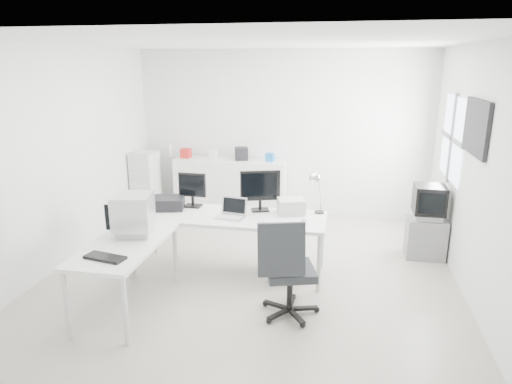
% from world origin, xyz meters
% --- Properties ---
extents(floor, '(5.00, 5.00, 0.01)m').
position_xyz_m(floor, '(0.00, 0.00, 0.00)').
color(floor, beige).
rests_on(floor, ground).
extents(ceiling, '(5.00, 5.00, 0.01)m').
position_xyz_m(ceiling, '(0.00, 0.00, 2.80)').
color(ceiling, white).
rests_on(ceiling, back_wall).
extents(back_wall, '(5.00, 0.02, 2.80)m').
position_xyz_m(back_wall, '(0.00, 2.50, 1.40)').
color(back_wall, silver).
rests_on(back_wall, floor).
extents(left_wall, '(0.02, 5.00, 2.80)m').
position_xyz_m(left_wall, '(-2.50, 0.00, 1.40)').
color(left_wall, silver).
rests_on(left_wall, floor).
extents(right_wall, '(0.02, 5.00, 2.80)m').
position_xyz_m(right_wall, '(2.50, 0.00, 1.40)').
color(right_wall, silver).
rests_on(right_wall, floor).
extents(window, '(0.02, 1.20, 1.10)m').
position_xyz_m(window, '(2.48, 1.20, 1.60)').
color(window, white).
rests_on(window, right_wall).
extents(wall_picture, '(0.04, 0.90, 0.60)m').
position_xyz_m(wall_picture, '(2.47, 0.10, 1.90)').
color(wall_picture, black).
rests_on(wall_picture, right_wall).
extents(main_desk, '(2.40, 0.80, 0.75)m').
position_xyz_m(main_desk, '(-0.30, -0.03, 0.38)').
color(main_desk, silver).
rests_on(main_desk, floor).
extents(side_desk, '(0.70, 1.40, 0.75)m').
position_xyz_m(side_desk, '(-1.15, -1.13, 0.38)').
color(side_desk, silver).
rests_on(side_desk, floor).
extents(drawer_pedestal, '(0.40, 0.50, 0.60)m').
position_xyz_m(drawer_pedestal, '(0.40, 0.02, 0.30)').
color(drawer_pedestal, silver).
rests_on(drawer_pedestal, floor).
extents(inkjet_printer, '(0.50, 0.43, 0.15)m').
position_xyz_m(inkjet_printer, '(-1.15, 0.07, 0.83)').
color(inkjet_printer, black).
rests_on(inkjet_printer, main_desk).
extents(lcd_monitor_small, '(0.37, 0.22, 0.46)m').
position_xyz_m(lcd_monitor_small, '(-0.85, 0.22, 0.98)').
color(lcd_monitor_small, black).
rests_on(lcd_monitor_small, main_desk).
extents(lcd_monitor_large, '(0.54, 0.35, 0.53)m').
position_xyz_m(lcd_monitor_large, '(0.05, 0.22, 1.01)').
color(lcd_monitor_large, black).
rests_on(lcd_monitor_large, main_desk).
extents(laptop, '(0.35, 0.36, 0.20)m').
position_xyz_m(laptop, '(-0.25, -0.13, 0.85)').
color(laptop, '#B7B7BA').
rests_on(laptop, main_desk).
extents(white_keyboard, '(0.44, 0.15, 0.02)m').
position_xyz_m(white_keyboard, '(0.35, -0.18, 0.76)').
color(white_keyboard, silver).
rests_on(white_keyboard, main_desk).
extents(white_mouse, '(0.06, 0.06, 0.06)m').
position_xyz_m(white_mouse, '(0.65, -0.13, 0.78)').
color(white_mouse, silver).
rests_on(white_mouse, main_desk).
extents(laser_printer, '(0.39, 0.36, 0.19)m').
position_xyz_m(laser_printer, '(0.45, 0.19, 0.84)').
color(laser_printer, '#B3B3B3').
rests_on(laser_printer, main_desk).
extents(desk_lamp, '(0.20, 0.20, 0.47)m').
position_xyz_m(desk_lamp, '(0.80, 0.27, 0.98)').
color(desk_lamp, silver).
rests_on(desk_lamp, main_desk).
extents(crt_monitor, '(0.46, 0.46, 0.45)m').
position_xyz_m(crt_monitor, '(-1.15, -0.88, 0.98)').
color(crt_monitor, '#B7B7BA').
rests_on(crt_monitor, side_desk).
extents(black_keyboard, '(0.43, 0.24, 0.03)m').
position_xyz_m(black_keyboard, '(-1.15, -1.53, 0.76)').
color(black_keyboard, black).
rests_on(black_keyboard, side_desk).
extents(office_chair, '(0.79, 0.79, 1.10)m').
position_xyz_m(office_chair, '(0.58, -0.93, 0.55)').
color(office_chair, '#2A2D30').
rests_on(office_chair, floor).
extents(tv_cabinet, '(0.50, 0.41, 0.55)m').
position_xyz_m(tv_cabinet, '(2.22, 0.91, 0.28)').
color(tv_cabinet, slate).
rests_on(tv_cabinet, floor).
extents(crt_tv, '(0.50, 0.48, 0.45)m').
position_xyz_m(crt_tv, '(2.22, 0.91, 0.78)').
color(crt_tv, black).
rests_on(crt_tv, tv_cabinet).
extents(sideboard, '(1.93, 0.48, 0.97)m').
position_xyz_m(sideboard, '(-0.86, 2.24, 0.48)').
color(sideboard, silver).
rests_on(sideboard, floor).
extents(clutter_box_a, '(0.17, 0.16, 0.16)m').
position_xyz_m(clutter_box_a, '(-1.66, 2.24, 1.05)').
color(clutter_box_a, '#B21D19').
rests_on(clutter_box_a, sideboard).
extents(clutter_box_b, '(0.17, 0.15, 0.15)m').
position_xyz_m(clutter_box_b, '(-1.16, 2.24, 1.04)').
color(clutter_box_b, silver).
rests_on(clutter_box_b, sideboard).
extents(clutter_box_c, '(0.26, 0.25, 0.22)m').
position_xyz_m(clutter_box_c, '(-0.66, 2.24, 1.08)').
color(clutter_box_c, black).
rests_on(clutter_box_c, sideboard).
extents(clutter_box_d, '(0.16, 0.14, 0.14)m').
position_xyz_m(clutter_box_d, '(-0.16, 2.24, 1.04)').
color(clutter_box_d, '#1A69B8').
rests_on(clutter_box_d, sideboard).
extents(clutter_bottle, '(0.07, 0.07, 0.22)m').
position_xyz_m(clutter_bottle, '(-1.96, 2.28, 1.08)').
color(clutter_bottle, silver).
rests_on(clutter_bottle, sideboard).
extents(filing_cabinet, '(0.39, 0.46, 1.10)m').
position_xyz_m(filing_cabinet, '(-2.28, 1.89, 0.55)').
color(filing_cabinet, silver).
rests_on(filing_cabinet, floor).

